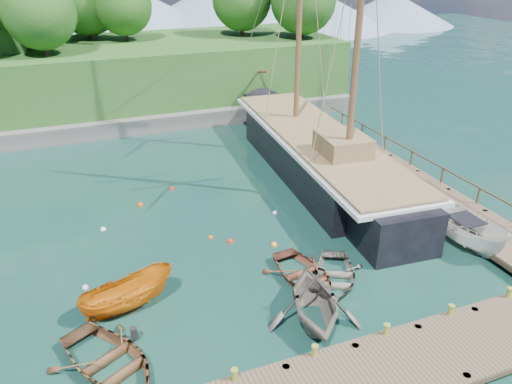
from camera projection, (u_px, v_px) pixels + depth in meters
ground at (281, 282)px, 22.53m from camera, size 160.00×160.00×0.00m
dock_near at (408, 363)px, 17.57m from camera, size 20.00×3.20×1.10m
dock_east at (400, 176)px, 31.97m from camera, size 3.20×24.00×1.10m
bollard_1 at (314, 368)px, 17.94m from camera, size 0.26×0.26×0.45m
bollard_2 at (384, 346)px, 18.93m from camera, size 0.26×0.26×0.45m
bollard_3 at (447, 326)px, 19.91m from camera, size 0.26×0.26×0.45m
bollard_4 at (505, 308)px, 20.90m from camera, size 0.26×0.26×0.45m
rowboat_0 at (111, 369)px, 17.91m from camera, size 5.04×5.58×0.95m
rowboat_1 at (313, 321)px, 20.20m from camera, size 4.83×5.24×2.30m
rowboat_2 at (304, 280)px, 22.68m from camera, size 3.32×4.37×0.85m
rowboat_3 at (334, 281)px, 22.65m from camera, size 4.21×4.66×0.79m
motorboat_orange at (129, 308)px, 20.92m from camera, size 4.36×2.55×1.59m
cabin_boat_white at (461, 244)px, 25.49m from camera, size 2.09×5.19×1.98m
schooner at (318, 158)px, 32.84m from camera, size 6.77×28.50×21.05m
mooring_buoy_0 at (85, 288)px, 22.16m from camera, size 0.29×0.29×0.29m
mooring_buoy_1 at (211, 238)px, 25.99m from camera, size 0.28×0.28×0.28m
mooring_buoy_2 at (230, 242)px, 25.63m from camera, size 0.31×0.31×0.31m
mooring_buoy_3 at (275, 213)px, 28.39m from camera, size 0.29×0.29×0.29m
mooring_buoy_4 at (140, 205)px, 29.27m from camera, size 0.37×0.37×0.37m
mooring_buoy_5 at (172, 189)px, 31.24m from camera, size 0.31×0.31×0.31m
mooring_buoy_6 at (103, 230)px, 26.73m from camera, size 0.30×0.30×0.30m
mooring_buoy_7 at (274, 245)px, 25.33m from camera, size 0.35×0.35×0.35m
distant_ridge at (129, 12)px, 80.53m from camera, size 117.00×40.00×10.00m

